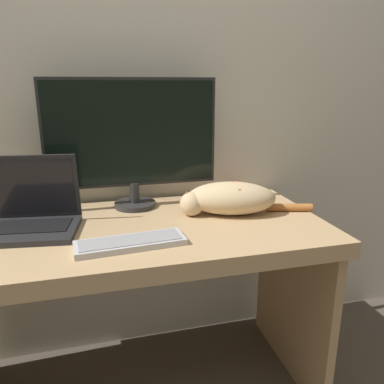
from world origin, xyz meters
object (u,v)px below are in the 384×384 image
(laptop, at_px, (33,216))
(external_keyboard, at_px, (130,243))
(cat, at_px, (229,198))
(monitor, at_px, (132,139))

(laptop, xyz_separation_m, external_keyboard, (0.32, -0.22, -0.04))
(laptop, bearing_deg, cat, 6.45)
(monitor, xyz_separation_m, laptop, (-0.38, -0.17, -0.23))
(monitor, bearing_deg, external_keyboard, -98.36)
(monitor, height_order, external_keyboard, monitor)
(monitor, distance_m, laptop, 0.48)
(cat, bearing_deg, monitor, 167.17)
(cat, bearing_deg, laptop, -165.93)
(monitor, xyz_separation_m, external_keyboard, (-0.06, -0.40, -0.28))
(external_keyboard, bearing_deg, monitor, 76.90)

